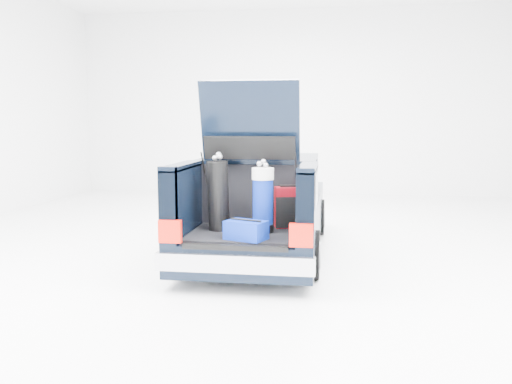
% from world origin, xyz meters
% --- Properties ---
extents(ground, '(14.00, 14.00, 0.00)m').
position_xyz_m(ground, '(0.00, 0.00, 0.00)').
color(ground, white).
rests_on(ground, ground).
extents(car, '(1.87, 4.65, 2.47)m').
position_xyz_m(car, '(-0.00, 0.11, 0.67)').
color(car, black).
rests_on(car, ground).
extents(red_suitcase, '(0.37, 0.29, 0.55)m').
position_xyz_m(red_suitcase, '(0.50, -1.09, 0.86)').
color(red_suitcase, '#68030B').
rests_on(red_suitcase, car).
extents(black_golf_bag, '(0.37, 0.38, 0.96)m').
position_xyz_m(black_golf_bag, '(-0.35, -1.40, 1.04)').
color(black_golf_bag, black).
rests_on(black_golf_bag, car).
extents(blue_golf_bag, '(0.30, 0.30, 0.90)m').
position_xyz_m(blue_golf_bag, '(0.22, -1.45, 1.01)').
color(blue_golf_bag, black).
rests_on(blue_golf_bag, car).
extents(blue_duffel, '(0.53, 0.44, 0.24)m').
position_xyz_m(blue_duffel, '(0.09, -1.90, 0.71)').
color(blue_duffel, navy).
rests_on(blue_duffel, car).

